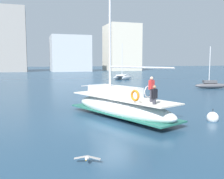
{
  "coord_description": "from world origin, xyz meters",
  "views": [
    {
      "loc": [
        -4.97,
        -15.31,
        3.95
      ],
      "look_at": [
        1.02,
        3.36,
        1.8
      ],
      "focal_mm": 40.52,
      "sensor_mm": 36.0,
      "label": 1
    }
  ],
  "objects_px": {
    "moored_catamaran": "(123,77)",
    "main_sailboat": "(120,105)",
    "moored_sloop_near": "(211,85)",
    "seagull": "(87,158)",
    "mooring_buoy": "(213,118)"
  },
  "relations": [
    {
      "from": "moored_catamaran",
      "to": "main_sailboat",
      "type": "bearing_deg",
      "value": -110.51
    },
    {
      "from": "moored_sloop_near",
      "to": "main_sailboat",
      "type": "bearing_deg",
      "value": -143.53
    },
    {
      "from": "moored_catamaran",
      "to": "seagull",
      "type": "bearing_deg",
      "value": -111.88
    },
    {
      "from": "moored_sloop_near",
      "to": "mooring_buoy",
      "type": "distance_m",
      "value": 22.48
    },
    {
      "from": "mooring_buoy",
      "to": "seagull",
      "type": "bearing_deg",
      "value": -154.93
    },
    {
      "from": "main_sailboat",
      "to": "moored_sloop_near",
      "type": "relative_size",
      "value": 2.2
    },
    {
      "from": "seagull",
      "to": "moored_sloop_near",
      "type": "bearing_deg",
      "value": 42.9
    },
    {
      "from": "main_sailboat",
      "to": "moored_sloop_near",
      "type": "distance_m",
      "value": 24.43
    },
    {
      "from": "moored_sloop_near",
      "to": "moored_catamaran",
      "type": "xyz_separation_m",
      "value": [
        -5.98,
        22.0,
        0.1
      ]
    },
    {
      "from": "moored_sloop_near",
      "to": "seagull",
      "type": "height_order",
      "value": "moored_sloop_near"
    },
    {
      "from": "main_sailboat",
      "to": "moored_catamaran",
      "type": "xyz_separation_m",
      "value": [
        13.66,
        36.52,
        -0.29
      ]
    },
    {
      "from": "seagull",
      "to": "mooring_buoy",
      "type": "height_order",
      "value": "mooring_buoy"
    },
    {
      "from": "moored_sloop_near",
      "to": "moored_catamaran",
      "type": "distance_m",
      "value": 22.8
    },
    {
      "from": "moored_catamaran",
      "to": "mooring_buoy",
      "type": "relative_size",
      "value": 8.11
    },
    {
      "from": "moored_sloop_near",
      "to": "moored_catamaran",
      "type": "relative_size",
      "value": 0.77
    }
  ]
}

